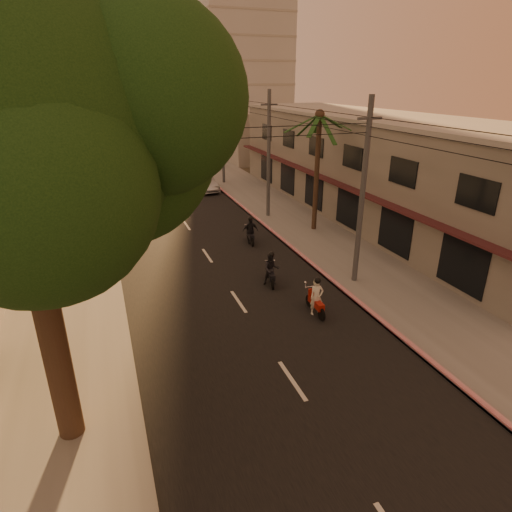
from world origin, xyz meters
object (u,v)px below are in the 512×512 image
object	(u,v)px
palm_tree	(319,122)
scooter_red	(316,298)
broadleaf_tree	(30,133)
scooter_mid_a	(271,270)
parked_car	(203,183)
scooter_mid_b	(250,231)
scooter_far_a	(157,200)

from	to	relation	value
palm_tree	scooter_red	xyz separation A→B (m)	(-5.14, -10.20, -6.37)
broadleaf_tree	scooter_mid_a	distance (m)	13.61
scooter_mid_a	parked_car	xyz separation A→B (m)	(1.47, 20.49, -0.05)
scooter_mid_b	parked_car	xyz separation A→B (m)	(0.51, 14.61, -0.04)
scooter_red	palm_tree	bearing A→B (deg)	65.13
broadleaf_tree	palm_tree	distance (m)	20.18
scooter_mid_a	scooter_far_a	distance (m)	16.28
scooter_red	parked_car	world-z (taller)	scooter_red
scooter_red	scooter_mid_b	size ratio (longest dim) A/B	1.01
broadleaf_tree	scooter_mid_b	distance (m)	17.91
parked_car	broadleaf_tree	bearing A→B (deg)	-116.56
parked_car	scooter_mid_a	bearing A→B (deg)	-100.36
scooter_mid_a	scooter_far_a	size ratio (longest dim) A/B	1.10
scooter_red	parked_car	bearing A→B (deg)	90.12
palm_tree	scooter_mid_a	distance (m)	10.99
scooter_far_a	scooter_red	bearing A→B (deg)	-83.26
scooter_red	parked_car	xyz separation A→B (m)	(0.73, 23.91, -0.03)
broadleaf_tree	scooter_far_a	distance (m)	24.82
scooter_mid_b	scooter_far_a	distance (m)	10.95
scooter_red	scooter_mid_a	distance (m)	3.49
broadleaf_tree	scooter_mid_b	bearing A→B (deg)	53.20
broadleaf_tree	parked_car	size ratio (longest dim) A/B	2.57
palm_tree	scooter_far_a	size ratio (longest dim) A/B	5.10
scooter_red	scooter_mid_a	xyz separation A→B (m)	(-0.74, 3.42, 0.03)
scooter_mid_a	scooter_mid_b	size ratio (longest dim) A/B	0.98
scooter_red	scooter_far_a	xyz separation A→B (m)	(-4.20, 19.32, -0.07)
broadleaf_tree	parked_car	bearing A→B (deg)	69.69
scooter_mid_a	scooter_mid_b	bearing A→B (deg)	95.35
palm_tree	scooter_mid_a	bearing A→B (deg)	-130.93
scooter_far_a	parked_car	xyz separation A→B (m)	(4.93, 4.59, 0.04)
scooter_red	scooter_far_a	world-z (taller)	scooter_red
palm_tree	parked_car	xyz separation A→B (m)	(-4.41, 13.71, -6.40)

